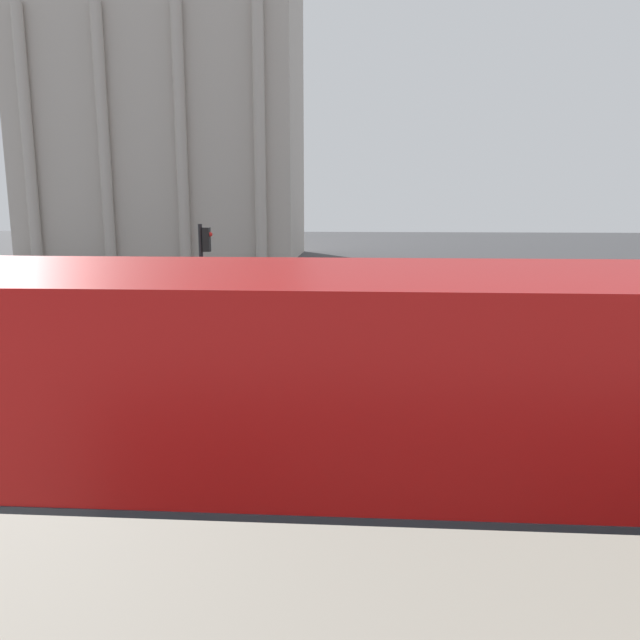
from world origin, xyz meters
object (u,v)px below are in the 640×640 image
Objects in this scene: car_white at (528,290)px; pedestrian_blue at (217,275)px; pedestrian_olive at (316,329)px; plaza_building_left at (165,119)px; double_decker_bus at (516,485)px; pedestrian_red at (300,368)px; car_navy at (279,302)px; traffic_light_near at (372,327)px; traffic_light_mid at (204,274)px.

car_white is 2.50× the size of pedestrian_blue.
car_white is 14.41m from pedestrian_olive.
plaza_building_left is 27.30m from pedestrian_blue.
double_decker_bus is 2.53× the size of car_white.
plaza_building_left is at bearing -51.84° from pedestrian_red.
traffic_light_near is at bearing -140.84° from car_navy.
traffic_light_near is at bearing -48.06° from traffic_light_mid.
car_navy is (13.79, -30.18, -11.22)m from plaza_building_left.
traffic_light_near is 2.33m from pedestrian_red.
double_decker_bus is 3.08× the size of traffic_light_near.
pedestrian_red is at bearing -146.78° from car_navy.
pedestrian_olive is at bearing -66.74° from plaza_building_left.
plaza_building_left reaches higher than pedestrian_blue.
traffic_light_near is 13.34m from car_navy.
car_white is (7.67, 17.15, -1.56)m from traffic_light_near.
traffic_light_near reaches higher than car_white.
plaza_building_left is at bearing 103.46° from double_decker_bus.
traffic_light_mid is 2.50× the size of pedestrian_olive.
traffic_light_mid is 2.29× the size of pedestrian_red.
pedestrian_blue is (-4.20, 7.09, 0.26)m from car_navy.
pedestrian_red is (3.25, -4.21, -1.65)m from traffic_light_mid.
car_white is (12.51, 11.75, -2.00)m from traffic_light_mid.
traffic_light_mid is 0.99× the size of car_white.
car_navy is at bearing -142.64° from pedestrian_olive.
pedestrian_olive reaches higher than car_white.
plaza_building_left is 13.11× the size of pedestrian_red.
pedestrian_olive is (-9.27, -11.04, 0.26)m from car_white.
car_white is (6.53, 24.56, -1.66)m from double_decker_bus.
plaza_building_left is at bearing 47.79° from car_navy.
pedestrian_blue is (-15.50, 2.68, 0.26)m from car_white.
plaza_building_left is 6.92× the size of traffic_light_near.
plaza_building_left is at bearing -136.44° from pedestrian_olive.
plaza_building_left reaches higher than car_white.
car_navy is at bearing 105.92° from traffic_light_near.
traffic_light_mid reaches higher than pedestrian_blue.
plaza_building_left reaches higher than pedestrian_red.
pedestrian_olive is (-2.73, 13.53, -1.41)m from double_decker_bus.
double_decker_bus is 28.72m from pedestrian_blue.
pedestrian_red is 19.66m from pedestrian_blue.
car_navy and car_white have the same top height.
traffic_light_near is at bearing 160.93° from pedestrian_red.
traffic_light_mid is at bearing 69.22° from pedestrian_blue.
double_decker_bus reaches higher than pedestrian_red.
double_decker_bus reaches higher than pedestrian_olive.
pedestrian_olive is (15.82, -36.81, -10.97)m from plaza_building_left.
pedestrian_red is 1.08× the size of pedestrian_blue.
plaza_building_left is 5.68× the size of car_navy.
car_navy is at bearing 179.29° from car_white.
car_navy is 2.50× the size of pedestrian_blue.
plaza_building_left is 40.64m from traffic_light_mid.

